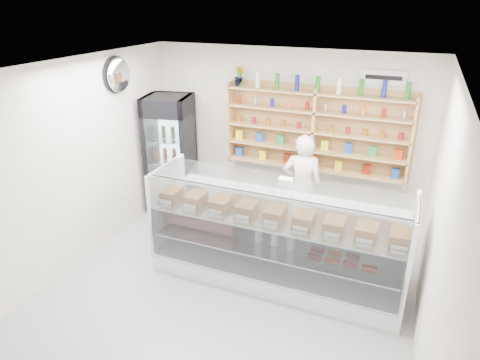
% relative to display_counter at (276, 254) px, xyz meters
% --- Properties ---
extents(room, '(5.00, 5.00, 5.00)m').
position_rel_display_counter_xyz_m(room, '(-0.47, -0.66, 1.02)').
color(room, '#9F9FA4').
rests_on(room, ground).
extents(display_counter, '(3.25, 0.97, 1.41)m').
position_rel_display_counter_xyz_m(display_counter, '(0.00, 0.00, 0.00)').
color(display_counter, white).
rests_on(display_counter, floor).
extents(shop_worker, '(0.66, 0.49, 1.66)m').
position_rel_display_counter_xyz_m(shop_worker, '(-0.01, 1.26, 0.45)').
color(shop_worker, white).
rests_on(shop_worker, floor).
extents(drinks_cooler, '(0.86, 0.85, 2.03)m').
position_rel_display_counter_xyz_m(drinks_cooler, '(-2.32, 1.28, 0.64)').
color(drinks_cooler, black).
rests_on(drinks_cooler, floor).
extents(wall_shelving, '(2.84, 0.28, 1.33)m').
position_rel_display_counter_xyz_m(wall_shelving, '(0.03, 1.68, 1.21)').
color(wall_shelving, tan).
rests_on(wall_shelving, back_wall).
extents(potted_plant, '(0.20, 0.17, 0.31)m').
position_rel_display_counter_xyz_m(potted_plant, '(-1.22, 1.68, 1.97)').
color(potted_plant, '#1E6626').
rests_on(potted_plant, wall_shelving).
extents(security_mirror, '(0.15, 0.50, 0.50)m').
position_rel_display_counter_xyz_m(security_mirror, '(-2.64, 0.54, 2.07)').
color(security_mirror, silver).
rests_on(security_mirror, left_wall).
extents(wall_sign, '(0.62, 0.03, 0.20)m').
position_rel_display_counter_xyz_m(wall_sign, '(0.93, 1.81, 2.07)').
color(wall_sign, white).
rests_on(wall_sign, back_wall).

